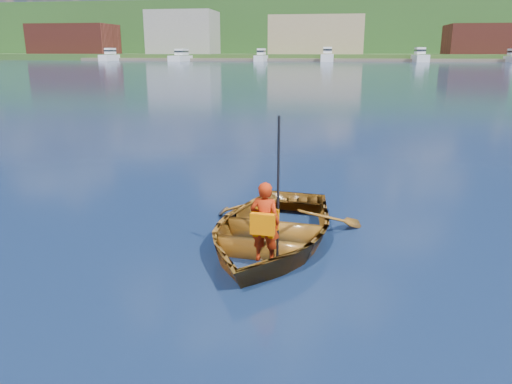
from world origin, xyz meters
name	(u,v)px	position (x,y,z in m)	size (l,w,h in m)	color
ground	(225,249)	(0.00, 0.00, 0.00)	(600.00, 600.00, 0.00)	#0C213C
rowboat	(270,229)	(0.67, 0.35, 0.25)	(3.23, 4.18, 0.80)	#66270A
child_paddler	(265,222)	(0.71, -0.56, 0.69)	(0.46, 0.37, 2.07)	#B32509
shoreline	(333,34)	(0.00, 236.61, 10.32)	(400.00, 140.00, 22.00)	#324E1F
dock	(334,60)	(1.04, 148.00, 0.40)	(160.04, 6.46, 0.80)	brown
waterfront_buildings	(308,36)	(-7.74, 165.00, 7.74)	(202.00, 16.00, 14.00)	brown
marina_yachts	(345,57)	(4.13, 143.32, 1.38)	(143.97, 13.41, 4.35)	silver
hillside_trees	(365,17)	(14.20, 236.10, 17.65)	(321.45, 85.25, 26.80)	#382314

